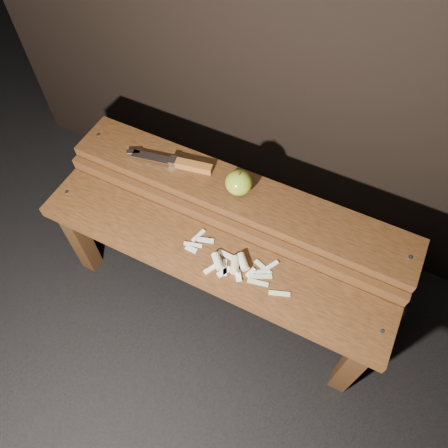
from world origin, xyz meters
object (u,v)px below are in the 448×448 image
at_px(bench_front_tier, 208,268).
at_px(bench_rear_tier, 238,207).
at_px(apple, 239,183).
at_px(knife, 183,164).

height_order(bench_front_tier, bench_rear_tier, bench_rear_tier).
height_order(apple, knife, apple).
bearing_deg(apple, knife, 177.64).
xyz_separation_m(bench_rear_tier, apple, (-0.00, 0.00, 0.13)).
bearing_deg(knife, bench_rear_tier, -3.49).
height_order(bench_rear_tier, apple, apple).
distance_m(bench_front_tier, knife, 0.36).
height_order(bench_front_tier, knife, knife).
relative_size(bench_rear_tier, knife, 3.90).
bearing_deg(bench_front_tier, bench_rear_tier, 90.00).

